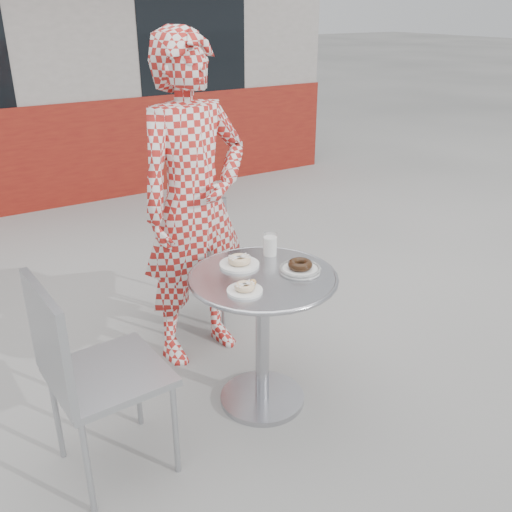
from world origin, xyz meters
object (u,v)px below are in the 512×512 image
plate_near (245,288)px  milk_cup (270,245)px  seated_person (194,205)px  chair_left (110,413)px  bistro_table (263,308)px  plate_far (239,262)px  chair_far (191,282)px  plate_checker (300,268)px

plate_near → milk_cup: 0.42m
seated_person → milk_cup: seated_person is taller
chair_left → milk_cup: bearing=-80.4°
plate_near → milk_cup: (0.31, 0.28, 0.04)m
bistro_table → plate_far: 0.25m
chair_far → plate_checker: chair_far is taller
chair_left → bistro_table: bearing=-90.6°
bistro_table → plate_near: 0.26m
plate_checker → milk_cup: 0.23m
bistro_table → plate_checker: size_ratio=3.55×
chair_far → chair_left: size_ratio=0.93×
bistro_table → chair_left: size_ratio=0.77×
bistro_table → milk_cup: 0.33m
bistro_table → plate_near: plate_near is taller
bistro_table → chair_far: (0.06, 0.94, -0.27)m
seated_person → milk_cup: bearing=-72.6°
plate_checker → plate_far: bearing=137.2°
chair_left → plate_near: bearing=-98.4°
bistro_table → chair_far: bearing=86.6°
chair_far → milk_cup: size_ratio=7.43×
seated_person → chair_left: bearing=-146.6°
chair_far → seated_person: (-0.11, -0.33, 0.62)m
seated_person → plate_far: bearing=-96.9°
bistro_table → chair_left: 0.83m
plate_far → plate_checker: size_ratio=0.96×
chair_far → milk_cup: bearing=115.9°
plate_near → plate_far: bearing=65.3°
chair_far → plate_checker: (0.12, -0.98, 0.46)m
bistro_table → chair_far: chair_far is taller
milk_cup → chair_far: bearing=97.5°
chair_left → plate_checker: (0.96, -0.00, 0.44)m
chair_left → seated_person: size_ratio=0.52×
chair_left → plate_far: 0.89m
chair_far → seated_person: 0.71m
chair_far → plate_far: chair_far is taller
chair_far → chair_left: bearing=67.7°
plate_far → milk_cup: bearing=8.9°
chair_far → plate_far: size_ratio=4.48×
chair_far → plate_far: (-0.09, -0.79, 0.47)m
chair_left → plate_far: size_ratio=4.85×
plate_far → plate_checker: bearing=-42.8°
plate_checker → chair_left: bearing=179.8°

